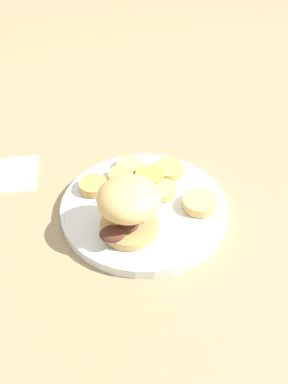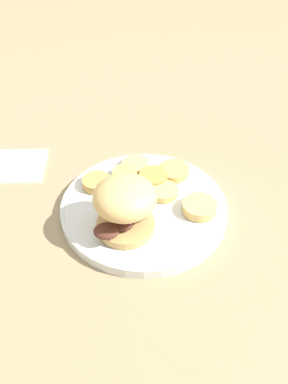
% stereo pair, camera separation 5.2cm
% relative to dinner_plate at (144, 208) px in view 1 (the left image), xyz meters
% --- Properties ---
extents(ground_plane, '(4.00, 4.00, 0.00)m').
position_rel_dinner_plate_xyz_m(ground_plane, '(0.00, 0.00, -0.01)').
color(ground_plane, '#937F5B').
extents(dinner_plate, '(0.25, 0.25, 0.02)m').
position_rel_dinner_plate_xyz_m(dinner_plate, '(0.00, 0.00, 0.00)').
color(dinner_plate, silver).
rests_on(dinner_plate, ground_plane).
extents(sandwich, '(0.09, 0.10, 0.08)m').
position_rel_dinner_plate_xyz_m(sandwich, '(0.01, -0.06, 0.05)').
color(sandwich, tan).
rests_on(sandwich, dinner_plate).
extents(potato_round_0, '(0.05, 0.05, 0.01)m').
position_rel_dinner_plate_xyz_m(potato_round_0, '(0.01, 0.04, 0.01)').
color(potato_round_0, '#DBB766').
rests_on(potato_round_0, dinner_plate).
extents(potato_round_1, '(0.05, 0.05, 0.01)m').
position_rel_dinner_plate_xyz_m(potato_round_1, '(0.08, 0.03, 0.01)').
color(potato_round_1, '#DBB766').
rests_on(potato_round_1, dinner_plate).
extents(potato_round_2, '(0.04, 0.04, 0.01)m').
position_rel_dinner_plate_xyz_m(potato_round_2, '(-0.06, 0.07, 0.01)').
color(potato_round_2, '#DBB766').
rests_on(potato_round_2, dinner_plate).
extents(potato_round_3, '(0.04, 0.04, 0.01)m').
position_rel_dinner_plate_xyz_m(potato_round_3, '(-0.03, 0.02, 0.01)').
color(potato_round_3, '#BC8942').
rests_on(potato_round_3, dinner_plate).
extents(potato_round_4, '(0.04, 0.04, 0.01)m').
position_rel_dinner_plate_xyz_m(potato_round_4, '(-0.09, -0.01, 0.01)').
color(potato_round_4, tan).
rests_on(potato_round_4, dinner_plate).
extents(potato_round_5, '(0.04, 0.04, 0.01)m').
position_rel_dinner_plate_xyz_m(potato_round_5, '(-0.06, 0.03, 0.01)').
color(potato_round_5, tan).
rests_on(potato_round_5, dinner_plate).
extents(potato_round_6, '(0.05, 0.05, 0.01)m').
position_rel_dinner_plate_xyz_m(potato_round_6, '(0.00, 0.09, 0.01)').
color(potato_round_6, tan).
rests_on(potato_round_6, dinner_plate).
extents(potato_round_7, '(0.05, 0.05, 0.01)m').
position_rel_dinner_plate_xyz_m(potato_round_7, '(-0.02, 0.05, 0.01)').
color(potato_round_7, '#BC8942').
rests_on(potato_round_7, dinner_plate).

